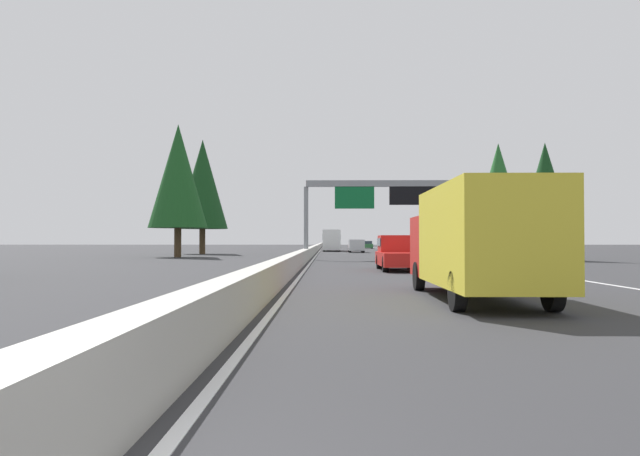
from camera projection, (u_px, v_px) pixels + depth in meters
name	position (u px, v px, depth m)	size (l,w,h in m)	color
ground_plane	(314.00, 256.00, 63.10)	(320.00, 320.00, 0.00)	#2D2D30
median_barrier	(315.00, 249.00, 83.11)	(180.00, 0.56, 0.90)	#ADAAA3
shoulder_stripe_right	(412.00, 254.00, 72.95)	(160.00, 0.16, 0.01)	silver
shoulder_stripe_median	(318.00, 254.00, 73.09)	(160.00, 0.16, 0.01)	silver
sign_gantry_overhead	(384.00, 197.00, 49.57)	(0.50, 12.68, 6.46)	gray
box_truck_far_left	(476.00, 239.00, 16.24)	(8.50, 2.40, 2.95)	gold
pickup_far_right	(398.00, 253.00, 32.60)	(5.60, 2.00, 1.86)	red
minivan_far_center	(356.00, 245.00, 79.78)	(5.00, 1.95, 1.69)	silver
bus_distant_b	(331.00, 239.00, 90.69)	(11.50, 2.55, 3.10)	white
sedan_near_center	(355.00, 246.00, 90.92)	(4.40, 1.80, 1.47)	red
sedan_mid_right	(368.00, 245.00, 118.25)	(4.40, 1.80, 1.47)	#2D6B38
conifer_right_near	(545.00, 189.00, 48.18)	(4.12, 4.12, 9.35)	#4C3823
conifer_right_mid	(498.00, 188.00, 59.16)	(4.86, 4.86, 11.05)	#4C3823
conifer_right_far	(497.00, 199.00, 76.80)	(4.95, 4.95, 11.25)	#4C3823
conifer_left_near	(178.00, 176.00, 57.36)	(5.52, 5.52, 12.55)	#4C3823
conifer_left_mid	(203.00, 184.00, 70.93)	(5.87, 5.87, 13.35)	#4C3823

